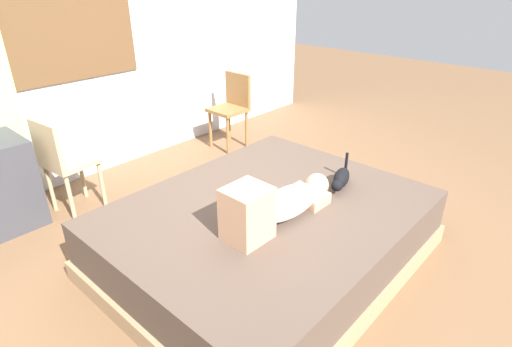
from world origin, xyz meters
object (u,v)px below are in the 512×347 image
(chair_by_desk, at_px, (62,159))
(chair_spare, at_px, (232,105))
(bed, at_px, (267,234))
(person_lying, at_px, (278,204))
(cat, at_px, (341,179))

(chair_by_desk, distance_m, chair_spare, 2.04)
(bed, xyz_separation_m, person_lying, (-0.08, -0.15, 0.34))
(cat, height_order, chair_by_desk, chair_by_desk)
(person_lying, height_order, chair_spare, chair_spare)
(bed, relative_size, chair_spare, 2.54)
(person_lying, bearing_deg, bed, 61.52)
(person_lying, xyz_separation_m, chair_spare, (1.48, 1.90, -0.06))
(bed, relative_size, cat, 6.35)
(bed, bearing_deg, chair_spare, 51.29)
(chair_by_desk, bearing_deg, cat, -57.43)
(person_lying, distance_m, cat, 0.67)
(cat, height_order, chair_spare, chair_spare)
(cat, xyz_separation_m, chair_spare, (0.81, 1.97, -0.01))
(person_lying, xyz_separation_m, chair_by_desk, (-0.56, 1.86, -0.06))
(chair_by_desk, height_order, chair_spare, same)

